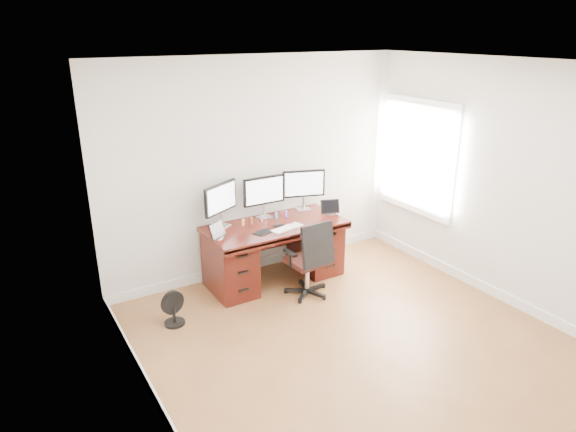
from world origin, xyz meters
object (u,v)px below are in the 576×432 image
desk (274,250)px  monitor_center (264,192)px  office_chair (309,271)px  floor_fan (174,309)px  keyboard (284,229)px

desk → monitor_center: size_ratio=3.09×
office_chair → floor_fan: size_ratio=2.49×
floor_fan → monitor_center: (1.43, 0.60, 0.90)m
office_chair → keyboard: office_chair is taller
desk → office_chair: size_ratio=1.80×
monitor_center → desk: bearing=-89.3°
desk → floor_fan: size_ratio=4.48×
office_chair → monitor_center: bearing=97.4°
desk → office_chair: (0.15, -0.57, -0.09)m
floor_fan → keyboard: size_ratio=1.23×
office_chair → monitor_center: monitor_center is taller
office_chair → desk: bearing=101.5°
desk → monitor_center: monitor_center is taller
desk → office_chair: bearing=-75.7°
office_chair → keyboard: 0.58m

